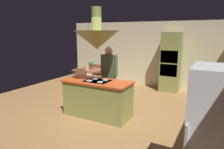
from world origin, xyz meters
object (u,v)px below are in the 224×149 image
Objects in this scene: oven_tower at (171,62)px; dining_table at (89,72)px; potted_plant_on_table at (91,65)px; kitchen_island at (98,98)px; chair_facing_island at (79,79)px; canister_tea at (224,87)px; cup_on_table at (87,69)px; refrigerator at (219,139)px; canister_flour at (224,91)px; chair_by_back_wall at (98,73)px; person_at_island at (109,73)px.

dining_table is (-2.80, -1.14, -0.42)m from oven_tower.
kitchen_island is at bearing -52.87° from potted_plant_on_table.
canister_tea is (4.54, -0.93, 0.50)m from chair_facing_island.
cup_on_table is 4.67m from canister_tea.
refrigerator is at bearing -91.03° from canister_tea.
canister_flour is at bearing -90.00° from canister_tea.
oven_tower reaches higher than chair_facing_island.
canister_flour reaches higher than dining_table.
refrigerator is 2.03× the size of chair_facing_island.
refrigerator is at bearing -71.02° from oven_tower.
refrigerator reaches higher than cup_on_table.
kitchen_island is at bearing -49.26° from cup_on_table.
chair_facing_island and chair_by_back_wall have the same top height.
dining_table is 1.13× the size of chair_facing_island.
canister_tea is (4.54, -1.58, 0.36)m from dining_table.
chair_by_back_wall is (0.00, 0.65, -0.15)m from dining_table.
chair_facing_island is (-1.67, 0.78, -0.52)m from person_at_island.
person_at_island is at bearing 170.09° from canister_flour.
canister_tea is (2.87, -0.14, -0.01)m from person_at_island.
potted_plant_on_table is at bearing 138.89° from refrigerator.
chair_facing_island is 1.00× the size of chair_by_back_wall.
canister_flour reaches higher than cup_on_table.
cup_on_table is (0.08, 0.44, 0.30)m from chair_facing_island.
person_at_island is 2.91m from canister_flour.
canister_flour is at bearing -15.81° from chair_facing_island.
canister_tea is at bearing -19.15° from dining_table.
chair_by_back_wall is 5.40× the size of canister_flour.
oven_tower is at bearing 71.26° from kitchen_island.
oven_tower reaches higher than person_at_island.
person_at_island reaches higher than dining_table.
oven_tower is 7.16× the size of potted_plant_on_table.
refrigerator is 5.69m from cup_on_table.
potted_plant_on_table is 4.93m from canister_flour.
canister_flour is at bearing 88.77° from refrigerator.
oven_tower is at bearing 122.61° from canister_tea.
refrigerator is (2.80, -1.70, 0.41)m from kitchen_island.
kitchen_island reaches higher than cup_on_table.
dining_table is 4.95m from canister_flour.
person_at_island is (-0.03, 0.66, 0.55)m from kitchen_island.
refrigerator is at bearing 135.31° from chair_by_back_wall.
chair_facing_island is 4.75m from canister_flour.
person_at_island is at bearing 177.19° from canister_tea.
potted_plant_on_table is 1.86× the size of canister_flour.
dining_table is 0.29m from potted_plant_on_table.
cup_on_table is (-2.72, -1.36, -0.27)m from oven_tower.
chair_facing_island is 0.54m from cup_on_table.
chair_by_back_wall is 2.90× the size of potted_plant_on_table.
canister_tea is at bearing 90.00° from canister_flour.
chair_by_back_wall is at bearing 128.69° from person_at_island.
cup_on_table is at bearing 158.91° from canister_flour.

